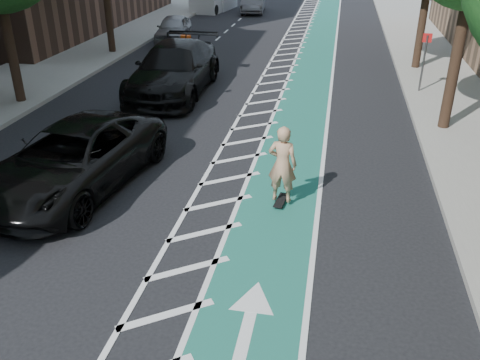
% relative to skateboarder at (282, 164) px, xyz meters
% --- Properties ---
extents(ground, '(120.00, 120.00, 0.00)m').
position_rel_skateboarder_xyz_m(ground, '(-3.06, -1.70, -1.09)').
color(ground, black).
rests_on(ground, ground).
extents(bike_lane, '(2.00, 90.00, 0.01)m').
position_rel_skateboarder_xyz_m(bike_lane, '(-0.06, 8.30, -1.09)').
color(bike_lane, '#1B5F51').
rests_on(bike_lane, ground).
extents(buffer_strip, '(1.40, 90.00, 0.01)m').
position_rel_skateboarder_xyz_m(buffer_strip, '(-1.56, 8.30, -1.09)').
color(buffer_strip, silver).
rests_on(buffer_strip, ground).
extents(sidewalk_right, '(5.00, 90.00, 0.15)m').
position_rel_skateboarder_xyz_m(sidewalk_right, '(6.44, 8.30, -1.02)').
color(sidewalk_right, gray).
rests_on(sidewalk_right, ground).
extents(sidewalk_left, '(5.00, 90.00, 0.15)m').
position_rel_skateboarder_xyz_m(sidewalk_left, '(-12.56, 8.30, -1.02)').
color(sidewalk_left, gray).
rests_on(sidewalk_left, ground).
extents(curb_right, '(0.12, 90.00, 0.16)m').
position_rel_skateboarder_xyz_m(curb_right, '(3.99, 8.30, -1.01)').
color(curb_right, gray).
rests_on(curb_right, ground).
extents(curb_left, '(0.12, 90.00, 0.16)m').
position_rel_skateboarder_xyz_m(curb_left, '(-10.11, 8.30, -1.01)').
color(curb_left, gray).
rests_on(curb_left, ground).
extents(sign_post, '(0.35, 0.08, 2.47)m').
position_rel_skateboarder_xyz_m(sign_post, '(4.54, 10.30, 0.26)').
color(sign_post, '#4C4C4C').
rests_on(sign_post, ground).
extents(skateboard, '(0.31, 0.80, 0.11)m').
position_rel_skateboarder_xyz_m(skateboard, '(0.00, 0.00, -1.01)').
color(skateboard, black).
rests_on(skateboard, ground).
extents(skateboarder, '(0.77, 0.56, 1.97)m').
position_rel_skateboarder_xyz_m(skateboarder, '(0.00, 0.00, 0.00)').
color(skateboarder, tan).
rests_on(skateboarder, skateboard).
extents(suv_near, '(3.57, 6.40, 1.69)m').
position_rel_skateboarder_xyz_m(suv_near, '(-5.46, -0.14, -0.25)').
color(suv_near, black).
rests_on(suv_near, ground).
extents(suv_far, '(2.94, 6.91, 1.99)m').
position_rel_skateboarder_xyz_m(suv_far, '(-5.46, 8.60, -0.10)').
color(suv_far, black).
rests_on(suv_far, ground).
extents(car_silver, '(2.30, 4.60, 1.50)m').
position_rel_skateboarder_xyz_m(car_silver, '(-8.66, 18.61, -0.34)').
color(car_silver, gray).
rests_on(car_silver, ground).
extents(car_grey, '(2.21, 5.08, 1.63)m').
position_rel_skateboarder_xyz_m(car_grey, '(-5.86, 30.74, -0.28)').
color(car_grey, slate).
rests_on(car_grey, ground).
extents(barrel_a, '(0.67, 0.67, 0.91)m').
position_rel_skateboarder_xyz_m(barrel_a, '(-6.28, 1.31, -0.66)').
color(barrel_a, '#EB5C0C').
rests_on(barrel_a, ground).
extents(barrel_b, '(0.65, 0.65, 0.88)m').
position_rel_skateboarder_xyz_m(barrel_b, '(-6.44, 11.51, -0.67)').
color(barrel_b, '#FF5C0D').
rests_on(barrel_b, ground).
extents(barrel_c, '(0.72, 0.72, 0.98)m').
position_rel_skateboarder_xyz_m(barrel_c, '(-7.06, 15.71, -0.63)').
color(barrel_c, '#D6460B').
rests_on(barrel_c, ground).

